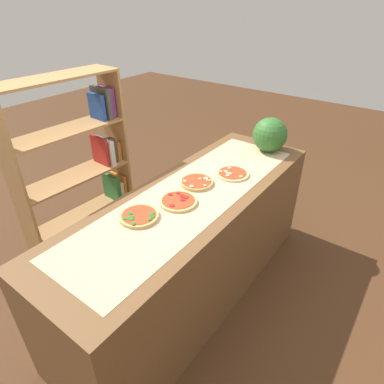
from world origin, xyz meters
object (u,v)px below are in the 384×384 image
pizza_pepperoni_1 (178,201)px  pizza_mushroom_2 (197,182)px  pizza_mushroom_3 (232,174)px  watermelon (270,135)px  bookshelf (87,172)px  pizza_spinach_0 (139,216)px

pizza_pepperoni_1 → pizza_mushroom_2: bearing=10.0°
pizza_mushroom_2 → pizza_mushroom_3: size_ratio=0.96×
pizza_pepperoni_1 → watermelon: bearing=-5.7°
pizza_pepperoni_1 → pizza_mushroom_2: 0.27m
pizza_mushroom_3 → bookshelf: size_ratio=0.16×
pizza_mushroom_2 → pizza_mushroom_3: 0.30m
pizza_spinach_0 → pizza_pepperoni_1: size_ratio=0.98×
pizza_mushroom_3 → watermelon: size_ratio=0.86×
pizza_pepperoni_1 → pizza_mushroom_3: bearing=-9.2°
pizza_mushroom_3 → pizza_spinach_0: bearing=167.8°
pizza_mushroom_3 → bookshelf: 1.22m
pizza_spinach_0 → bookshelf: size_ratio=0.15×
bookshelf → watermelon: bearing=-47.8°
bookshelf → pizza_pepperoni_1: bearing=-93.4°
pizza_mushroom_3 → pizza_pepperoni_1: bearing=170.8°
pizza_pepperoni_1 → bookshelf: (0.06, 1.03, -0.14)m
bookshelf → pizza_mushroom_3: bearing=-67.1°
pizza_mushroom_2 → pizza_spinach_0: bearing=175.8°
pizza_pepperoni_1 → pizza_mushroom_3: 0.54m
pizza_spinach_0 → bookshelf: (0.33, 0.94, -0.14)m
pizza_mushroom_3 → pizza_mushroom_2: bearing=153.3°
watermelon → bookshelf: bookshelf is taller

